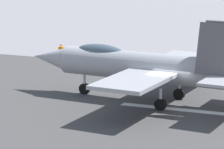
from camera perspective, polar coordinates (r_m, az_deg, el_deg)
ground_plane at (r=42.09m, az=5.09°, el=-2.99°), size 400.00×400.00×0.00m
runway_strip at (r=42.09m, az=5.12°, el=-2.98°), size 240.00×26.00×0.02m
fighter_jet at (r=43.29m, az=2.91°, el=0.76°), size 16.44×13.61×5.62m
crew_person at (r=57.66m, az=-4.39°, el=1.90°), size 0.68×0.39×1.56m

